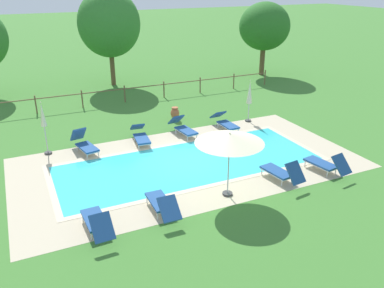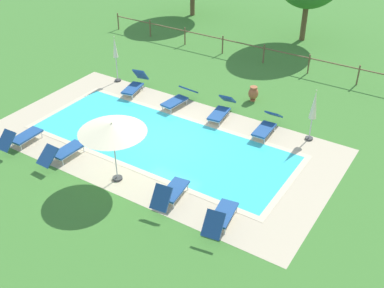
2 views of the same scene
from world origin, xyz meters
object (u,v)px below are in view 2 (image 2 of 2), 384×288
Objects in this scene: sun_lounger_north_far at (135,84)px; sun_lounger_south_end at (221,217)px; patio_umbrella_closed_row_mid_west at (115,52)px; sun_lounger_south_mid at (21,137)px; terracotta_urn_near_fence at (253,93)px; sun_lounger_north_end at (62,152)px; sun_lounger_north_near_steps at (221,110)px; patio_umbrella_open_foreground at (112,128)px; sun_lounger_south_far at (179,98)px; sun_lounger_south_near_corner at (267,125)px; sun_lounger_north_mid at (170,192)px; patio_umbrella_closed_row_west at (314,107)px.

sun_lounger_south_end is (8.22, -6.08, -0.00)m from sun_lounger_north_far.
patio_umbrella_closed_row_mid_west is at bearing 146.01° from sun_lounger_south_end.
terracotta_urn_near_fence is at bearing 54.34° from sun_lounger_south_mid.
sun_lounger_north_far is at bearing 102.09° from sun_lounger_north_end.
patio_umbrella_open_foreground reaches higher than sun_lounger_north_near_steps.
sun_lounger_north_end reaches higher than terracotta_urn_near_fence.
patio_umbrella_closed_row_mid_west is at bearing 172.97° from sun_lounger_south_far.
sun_lounger_south_near_corner is at bearing 38.08° from sun_lounger_south_mid.
sun_lounger_south_near_corner is at bearing -52.57° from terracotta_urn_near_fence.
sun_lounger_south_mid is at bearing -177.37° from sun_lounger_north_mid.
terracotta_urn_near_fence is (0.48, 2.18, 0.01)m from sun_lounger_north_near_steps.
sun_lounger_south_end is (9.07, 0.17, 0.01)m from sun_lounger_south_mid.
patio_umbrella_open_foreground reaches higher than terracotta_urn_near_fence.
sun_lounger_north_near_steps is 0.90× the size of patio_umbrella_closed_row_west.
sun_lounger_north_near_steps is 0.85× the size of patio_umbrella_open_foreground.
sun_lounger_north_near_steps is 7.07m from sun_lounger_north_end.
sun_lounger_south_mid is at bearing -97.73° from sun_lounger_north_far.
sun_lounger_north_mid is at bearing 2.63° from sun_lounger_south_mid.
sun_lounger_south_end is 0.83× the size of patio_umbrella_open_foreground.
sun_lounger_south_far is 0.88× the size of patio_umbrella_open_foreground.
sun_lounger_north_mid is 5.91m from sun_lounger_south_near_corner.
sun_lounger_south_mid reaches higher than sun_lounger_north_end.
terracotta_urn_near_fence is (-3.47, 1.85, -1.10)m from patio_umbrella_closed_row_west.
terracotta_urn_near_fence is (-2.97, 8.33, -0.00)m from sun_lounger_south_end.
terracotta_urn_near_fence is (1.40, 8.18, -1.78)m from patio_umbrella_open_foreground.
patio_umbrella_open_foreground is (-2.34, -0.00, 1.77)m from sun_lounger_north_mid.
sun_lounger_north_mid is 2.69× the size of terracotta_urn_near_fence.
sun_lounger_south_end reaches higher than sun_lounger_south_far.
sun_lounger_north_mid is at bearing 0.05° from patio_umbrella_open_foreground.
sun_lounger_north_mid is at bearing 175.78° from sun_lounger_south_end.
sun_lounger_north_end is 1.02× the size of sun_lounger_south_mid.
sun_lounger_north_end is (-4.89, -0.16, -0.02)m from sun_lounger_north_mid.
sun_lounger_south_far is 0.92× the size of patio_umbrella_closed_row_west.
sun_lounger_south_near_corner is 6.12m from sun_lounger_south_end.
sun_lounger_north_near_steps is 1.04× the size of sun_lounger_north_far.
patio_umbrella_closed_row_mid_west is (-4.08, 0.50, 1.22)m from sun_lounger_south_far.
patio_umbrella_open_foreground is (-0.92, -6.00, 1.78)m from sun_lounger_north_near_steps.
sun_lounger_south_mid is at bearing -131.64° from sun_lounger_north_near_steps.
sun_lounger_north_mid is 0.85× the size of patio_umbrella_closed_row_west.
sun_lounger_north_near_steps is 4.12m from patio_umbrella_closed_row_west.
sun_lounger_north_near_steps reaches higher than sun_lounger_south_far.
sun_lounger_north_end is (-3.46, -6.16, -0.00)m from sun_lounger_north_near_steps.
sun_lounger_north_end is at bearing -178.07° from sun_lounger_north_mid.
sun_lounger_north_end is at bearing -133.58° from sun_lounger_south_near_corner.
patio_umbrella_open_foreground is at bearing -77.73° from sun_lounger_south_far.
sun_lounger_south_near_corner is (2.26, -0.15, -0.01)m from sun_lounger_north_near_steps.
sun_lounger_south_end is at bearing -4.22° from sun_lounger_north_mid.
patio_umbrella_closed_row_mid_west is 7.09m from terracotta_urn_near_fence.
sun_lounger_south_mid reaches higher than sun_lounger_north_near_steps.
sun_lounger_north_mid reaches higher than sun_lounger_north_end.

